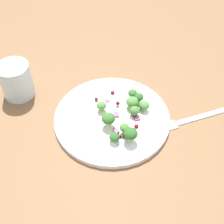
{
  "coord_description": "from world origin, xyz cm",
  "views": [
    {
      "loc": [
        -24.7,
        39.63,
        52.01
      ],
      "look_at": [
        -1.41,
        2.08,
        2.7
      ],
      "focal_mm": 48.55,
      "sensor_mm": 36.0,
      "label": 1
    }
  ],
  "objects_px": {
    "plate": "(112,117)",
    "water_glass": "(16,80)",
    "broccoli_floret_2": "(144,106)",
    "fork": "(194,118)",
    "broccoli_floret_0": "(139,97)",
    "broccoli_floret_1": "(114,137)"
  },
  "relations": [
    {
      "from": "broccoli_floret_0",
      "to": "broccoli_floret_1",
      "type": "distance_m",
      "value": 0.13
    },
    {
      "from": "broccoli_floret_0",
      "to": "broccoli_floret_2",
      "type": "xyz_separation_m",
      "value": [
        -0.02,
        0.01,
        -0.0
      ]
    },
    {
      "from": "broccoli_floret_0",
      "to": "broccoli_floret_1",
      "type": "height_order",
      "value": "broccoli_floret_0"
    },
    {
      "from": "fork",
      "to": "plate",
      "type": "bearing_deg",
      "value": 32.63
    },
    {
      "from": "broccoli_floret_2",
      "to": "fork",
      "type": "bearing_deg",
      "value": -156.82
    },
    {
      "from": "plate",
      "to": "broccoli_floret_1",
      "type": "height_order",
      "value": "broccoli_floret_1"
    },
    {
      "from": "broccoli_floret_0",
      "to": "broccoli_floret_2",
      "type": "distance_m",
      "value": 0.03
    },
    {
      "from": "broccoli_floret_1",
      "to": "plate",
      "type": "bearing_deg",
      "value": -54.09
    },
    {
      "from": "broccoli_floret_0",
      "to": "broccoli_floret_2",
      "type": "height_order",
      "value": "broccoli_floret_0"
    },
    {
      "from": "plate",
      "to": "water_glass",
      "type": "relative_size",
      "value": 3.02
    },
    {
      "from": "water_glass",
      "to": "broccoli_floret_0",
      "type": "bearing_deg",
      "value": -156.52
    },
    {
      "from": "plate",
      "to": "broccoli_floret_2",
      "type": "bearing_deg",
      "value": -132.74
    },
    {
      "from": "broccoli_floret_0",
      "to": "broccoli_floret_1",
      "type": "bearing_deg",
      "value": 95.1
    },
    {
      "from": "water_glass",
      "to": "broccoli_floret_2",
      "type": "bearing_deg",
      "value": -160.67
    },
    {
      "from": "fork",
      "to": "water_glass",
      "type": "bearing_deg",
      "value": 20.38
    },
    {
      "from": "plate",
      "to": "broccoli_floret_2",
      "type": "xyz_separation_m",
      "value": [
        -0.05,
        -0.05,
        0.02
      ]
    },
    {
      "from": "broccoli_floret_2",
      "to": "water_glass",
      "type": "bearing_deg",
      "value": 19.33
    },
    {
      "from": "broccoli_floret_0",
      "to": "broccoli_floret_2",
      "type": "bearing_deg",
      "value": 145.94
    },
    {
      "from": "plate",
      "to": "broccoli_floret_0",
      "type": "relative_size",
      "value": 11.6
    },
    {
      "from": "broccoli_floret_2",
      "to": "fork",
      "type": "height_order",
      "value": "broccoli_floret_2"
    },
    {
      "from": "plate",
      "to": "broccoli_floret_2",
      "type": "height_order",
      "value": "broccoli_floret_2"
    },
    {
      "from": "broccoli_floret_1",
      "to": "fork",
      "type": "distance_m",
      "value": 0.19
    }
  ]
}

